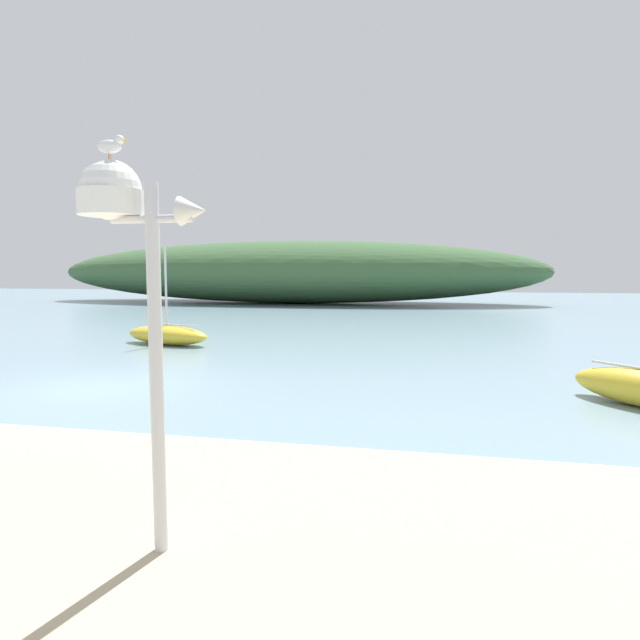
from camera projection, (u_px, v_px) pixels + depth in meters
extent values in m
plane|color=#7A99A8|center=(101.00, 388.00, 12.18)|extent=(120.00, 120.00, 0.00)
ellipsoid|color=#3D6038|center=(290.00, 272.00, 44.96)|extent=(42.17, 10.67, 5.22)
cylinder|color=silver|center=(156.00, 372.00, 4.59)|extent=(0.12, 0.12, 3.23)
cylinder|color=silver|center=(152.00, 219.00, 4.47)|extent=(0.75, 0.07, 0.07)
cylinder|color=white|center=(111.00, 203.00, 4.53)|extent=(0.56, 0.56, 0.22)
sphere|color=white|center=(111.00, 190.00, 4.52)|extent=(0.51, 0.51, 0.51)
cone|color=silver|center=(193.00, 211.00, 4.38)|extent=(0.23, 0.25, 0.25)
cylinder|color=orange|center=(111.00, 157.00, 4.51)|extent=(0.01, 0.01, 0.05)
cylinder|color=orange|center=(109.00, 156.00, 4.47)|extent=(0.01, 0.01, 0.05)
ellipsoid|color=white|center=(109.00, 147.00, 4.49)|extent=(0.22, 0.13, 0.11)
ellipsoid|color=#9EA0A8|center=(109.00, 144.00, 4.48)|extent=(0.21, 0.11, 0.04)
sphere|color=white|center=(120.00, 140.00, 4.48)|extent=(0.08, 0.08, 0.08)
cone|color=gold|center=(126.00, 140.00, 4.48)|extent=(0.05, 0.03, 0.02)
cylinder|color=silver|center=(622.00, 366.00, 10.81)|extent=(0.92, 0.98, 0.06)
ellipsoid|color=gold|center=(167.00, 335.00, 19.40)|extent=(3.77, 2.05, 0.69)
cylinder|color=silver|center=(166.00, 289.00, 19.25)|extent=(0.08, 0.08, 3.08)
cylinder|color=silver|center=(178.00, 325.00, 19.12)|extent=(1.57, 0.48, 0.06)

